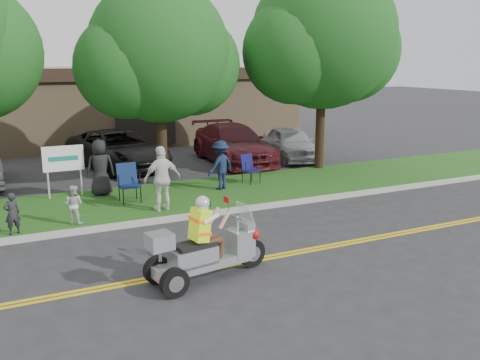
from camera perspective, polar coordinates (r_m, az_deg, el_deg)
name	(u,v)px	position (r m, az deg, el deg)	size (l,w,h in m)	color
ground	(235,255)	(11.77, -0.55, -8.36)	(120.00, 120.00, 0.00)	#28282B
centerline_near	(246,263)	(11.29, 0.70, -9.31)	(60.00, 0.10, 0.01)	gold
centerline_far	(243,261)	(11.42, 0.34, -9.04)	(60.00, 0.10, 0.01)	gold
curb	(190,216)	(14.42, -5.66, -4.08)	(60.00, 0.25, 0.12)	#A8A89E
grass_verge	(167,198)	(16.39, -8.22, -2.05)	(60.00, 4.00, 0.10)	#284D14
commercial_building	(126,103)	(29.75, -12.64, 8.42)	(18.00, 8.20, 4.00)	#9E7F5B
tree_mid	(160,58)	(17.93, -8.95, 13.39)	(5.88, 4.80, 7.05)	#332114
tree_right	(324,43)	(20.60, 9.41, 14.98)	(6.86, 5.60, 8.07)	#332114
business_sign	(63,161)	(16.91, -19.21, 2.00)	(1.25, 0.06, 1.75)	silver
trike_scooter	(205,251)	(10.31, -3.99, -7.93)	(2.70, 1.04, 1.77)	black
lawn_chair_a	(128,180)	(15.96, -12.45, -0.01)	(0.64, 0.66, 1.18)	black
lawn_chair_b	(249,167)	(18.00, 1.01, 1.50)	(0.68, 0.69, 1.02)	black
spectator_adult_right	(162,178)	(14.72, -8.73, 0.17)	(1.10, 0.46, 1.88)	white
spectator_chair_a	(220,165)	(17.04, -2.21, 1.70)	(1.07, 0.62, 1.66)	#141E39
spectator_chair_b	(100,167)	(16.84, -15.42, 1.37)	(0.89, 0.58, 1.82)	black
child_left	(12,213)	(13.84, -24.21, -3.44)	(0.39, 0.26, 1.07)	black
child_right	(74,205)	(14.15, -18.17, -2.63)	(0.51, 0.40, 1.05)	beige
parked_car_mid	(118,149)	(21.62, -13.58, 3.38)	(2.58, 5.60, 1.56)	black
parked_car_right	(233,144)	(22.11, -0.76, 4.08)	(2.31, 5.68, 1.65)	#4B1118
parked_car_far_right	(290,143)	(23.03, 5.68, 4.15)	(1.72, 4.27, 1.46)	#A1A3A8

